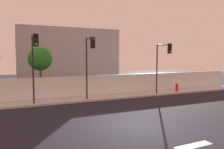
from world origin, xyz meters
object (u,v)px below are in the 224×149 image
Objects in this scene: traffic_light_left at (90,55)px; fire_hydrant at (177,87)px; roadside_tree_midleft at (40,59)px; traffic_light_right at (34,54)px; traffic_light_center at (164,58)px.

fire_hydrant is at bearing 3.88° from traffic_light_left.
roadside_tree_midleft is (-13.04, 3.35, 2.90)m from fire_hydrant.
traffic_light_right is 14.25m from fire_hydrant.
fire_hydrant is 0.18× the size of roadside_tree_midleft.
traffic_light_right is at bearing 178.73° from traffic_light_center.
traffic_light_left is 1.08× the size of traffic_light_center.
traffic_light_right is 4.20m from roadside_tree_midleft.
traffic_light_left reaches higher than roadside_tree_midleft.
traffic_light_center is at bearing -22.47° from roadside_tree_midleft.
traffic_light_left is at bearing -176.12° from fire_hydrant.
traffic_light_center is (7.08, -0.36, -0.22)m from traffic_light_left.
roadside_tree_midleft reaches higher than fire_hydrant.
traffic_light_center is at bearing -158.04° from fire_hydrant.
traffic_light_center is at bearing -2.91° from traffic_light_left.
traffic_light_right is at bearing -176.87° from fire_hydrant.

